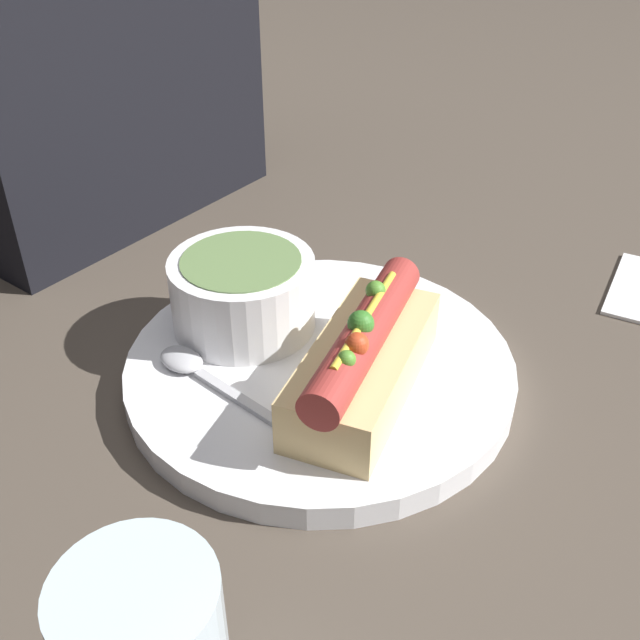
{
  "coord_description": "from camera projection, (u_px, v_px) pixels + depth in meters",
  "views": [
    {
      "loc": [
        -0.33,
        -0.24,
        0.33
      ],
      "look_at": [
        0.0,
        0.0,
        0.05
      ],
      "focal_mm": 42.0,
      "sensor_mm": 36.0,
      "label": 1
    }
  ],
  "objects": [
    {
      "name": "hot_dog",
      "position": [
        364.0,
        359.0,
        0.47
      ],
      "size": [
        0.16,
        0.1,
        0.07
      ],
      "rotation": [
        0.0,
        0.0,
        0.26
      ],
      "color": "#E5C17F",
      "rests_on": "dinner_plate"
    },
    {
      "name": "dinner_plate",
      "position": [
        320.0,
        368.0,
        0.52
      ],
      "size": [
        0.27,
        0.27,
        0.02
      ],
      "color": "white",
      "rests_on": "ground_plane"
    },
    {
      "name": "ground_plane",
      "position": [
        320.0,
        378.0,
        0.53
      ],
      "size": [
        4.0,
        4.0,
        0.0
      ],
      "primitive_type": "plane",
      "color": "#4C4238"
    },
    {
      "name": "soup_bowl",
      "position": [
        239.0,
        293.0,
        0.53
      ],
      "size": [
        0.1,
        0.1,
        0.05
      ],
      "color": "white",
      "rests_on": "dinner_plate"
    },
    {
      "name": "spoon",
      "position": [
        206.0,
        376.0,
        0.49
      ],
      "size": [
        0.03,
        0.16,
        0.01
      ],
      "rotation": [
        0.0,
        0.0,
        1.49
      ],
      "color": "#B7B7BC",
      "rests_on": "dinner_plate"
    }
  ]
}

